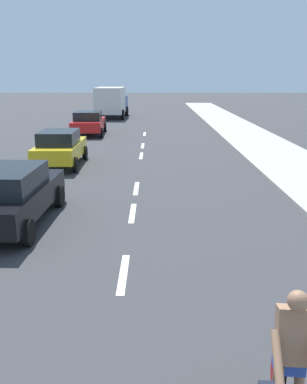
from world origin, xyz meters
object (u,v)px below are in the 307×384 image
at_px(parked_car_black, 8,194).
at_px(parked_car_red, 88,122).
at_px(cyclist, 287,378).
at_px(delivery_truck, 111,101).
at_px(parked_car_yellow, 60,147).

distance_m(parked_car_black, parked_car_red, 17.79).
relative_size(cyclist, delivery_truck, 0.29).
xyz_separation_m(parked_car_red, delivery_truck, (0.44, 11.70, 0.66)).
relative_size(parked_car_yellow, delivery_truck, 0.65).
distance_m(cyclist, parked_car_yellow, 15.68).
bearing_deg(delivery_truck, parked_car_red, -90.13).
xyz_separation_m(parked_car_yellow, delivery_truck, (0.18, 21.87, 0.67)).
height_order(cyclist, parked_car_black, cyclist).
relative_size(parked_car_black, parked_car_red, 0.98).
height_order(parked_car_black, delivery_truck, delivery_truck).
bearing_deg(cyclist, parked_car_black, -48.10).
bearing_deg(delivery_truck, parked_car_yellow, -88.48).
height_order(cyclist, parked_car_red, cyclist).
bearing_deg(parked_car_red, delivery_truck, 85.56).
bearing_deg(parked_car_black, delivery_truck, 91.69).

